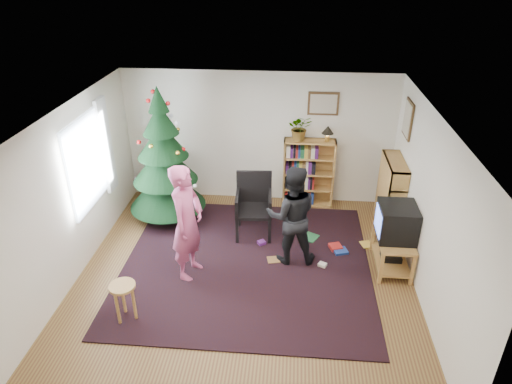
# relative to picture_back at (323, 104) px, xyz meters

# --- Properties ---
(floor) EXTENTS (5.00, 5.00, 0.00)m
(floor) POSITION_rel_picture_back_xyz_m (-1.15, -2.48, -1.95)
(floor) COLOR brown
(floor) RESTS_ON ground
(ceiling) EXTENTS (5.00, 5.00, 0.00)m
(ceiling) POSITION_rel_picture_back_xyz_m (-1.15, -2.48, 0.55)
(ceiling) COLOR white
(ceiling) RESTS_ON wall_back
(wall_back) EXTENTS (5.00, 0.02, 2.50)m
(wall_back) POSITION_rel_picture_back_xyz_m (-1.15, 0.02, -0.70)
(wall_back) COLOR silver
(wall_back) RESTS_ON floor
(wall_front) EXTENTS (5.00, 0.02, 2.50)m
(wall_front) POSITION_rel_picture_back_xyz_m (-1.15, -4.97, -0.70)
(wall_front) COLOR silver
(wall_front) RESTS_ON floor
(wall_left) EXTENTS (0.02, 5.00, 2.50)m
(wall_left) POSITION_rel_picture_back_xyz_m (-3.65, -2.48, -0.70)
(wall_left) COLOR silver
(wall_left) RESTS_ON floor
(wall_right) EXTENTS (0.02, 5.00, 2.50)m
(wall_right) POSITION_rel_picture_back_xyz_m (1.35, -2.48, -0.70)
(wall_right) COLOR silver
(wall_right) RESTS_ON floor
(rug) EXTENTS (3.80, 3.60, 0.02)m
(rug) POSITION_rel_picture_back_xyz_m (-1.15, -2.17, -1.94)
(rug) COLOR black
(rug) RESTS_ON floor
(window_pane) EXTENTS (0.04, 1.20, 1.40)m
(window_pane) POSITION_rel_picture_back_xyz_m (-3.62, -1.88, -0.45)
(window_pane) COLOR silver
(window_pane) RESTS_ON wall_left
(curtain) EXTENTS (0.06, 0.35, 1.60)m
(curtain) POSITION_rel_picture_back_xyz_m (-3.58, -1.18, -0.45)
(curtain) COLOR silver
(curtain) RESTS_ON wall_left
(picture_back) EXTENTS (0.55, 0.03, 0.42)m
(picture_back) POSITION_rel_picture_back_xyz_m (0.00, 0.00, 0.00)
(picture_back) COLOR #4C3319
(picture_back) RESTS_ON wall_back
(picture_right) EXTENTS (0.03, 0.50, 0.60)m
(picture_right) POSITION_rel_picture_back_xyz_m (1.33, -0.73, 0.00)
(picture_right) COLOR #4C3319
(picture_right) RESTS_ON wall_right
(christmas_tree) EXTENTS (1.35, 1.35, 2.45)m
(christmas_tree) POSITION_rel_picture_back_xyz_m (-2.72, -0.89, -0.93)
(christmas_tree) COLOR #3F2816
(christmas_tree) RESTS_ON rug
(bookshelf_back) EXTENTS (0.95, 0.30, 1.30)m
(bookshelf_back) POSITION_rel_picture_back_xyz_m (-0.20, -0.14, -1.29)
(bookshelf_back) COLOR #AC803D
(bookshelf_back) RESTS_ON floor
(bookshelf_right) EXTENTS (0.30, 0.95, 1.30)m
(bookshelf_right) POSITION_rel_picture_back_xyz_m (1.19, -0.91, -1.29)
(bookshelf_right) COLOR #AC803D
(bookshelf_right) RESTS_ON floor
(tv_stand) EXTENTS (0.51, 0.92, 0.55)m
(tv_stand) POSITION_rel_picture_back_xyz_m (1.07, -2.04, -1.62)
(tv_stand) COLOR #AC803D
(tv_stand) RESTS_ON floor
(crt_tv) EXTENTS (0.55, 0.59, 0.52)m
(crt_tv) POSITION_rel_picture_back_xyz_m (1.07, -2.04, -1.14)
(crt_tv) COLOR black
(crt_tv) RESTS_ON tv_stand
(armchair) EXTENTS (0.63, 0.63, 1.09)m
(armchair) POSITION_rel_picture_back_xyz_m (-1.12, -1.22, -1.36)
(armchair) COLOR black
(armchair) RESTS_ON rug
(stool) EXTENTS (0.34, 0.34, 0.57)m
(stool) POSITION_rel_picture_back_xyz_m (-2.62, -3.51, -1.51)
(stool) COLOR #AC803D
(stool) RESTS_ON floor
(person_standing) EXTENTS (0.57, 0.74, 1.79)m
(person_standing) POSITION_rel_picture_back_xyz_m (-1.97, -2.48, -1.05)
(person_standing) COLOR #AA446D
(person_standing) RESTS_ON rug
(person_by_chair) EXTENTS (0.83, 0.67, 1.61)m
(person_by_chair) POSITION_rel_picture_back_xyz_m (-0.48, -2.00, -1.14)
(person_by_chair) COLOR black
(person_by_chair) RESTS_ON rug
(potted_plant) EXTENTS (0.46, 0.41, 0.47)m
(potted_plant) POSITION_rel_picture_back_xyz_m (-0.40, -0.14, -0.42)
(potted_plant) COLOR gray
(potted_plant) RESTS_ON bookshelf_back
(table_lamp) EXTENTS (0.22, 0.22, 0.29)m
(table_lamp) POSITION_rel_picture_back_xyz_m (0.10, -0.14, -0.46)
(table_lamp) COLOR #A57F33
(table_lamp) RESTS_ON bookshelf_back
(floor_clutter) EXTENTS (1.94, 0.97, 0.08)m
(floor_clutter) POSITION_rel_picture_back_xyz_m (-0.07, -1.74, -1.91)
(floor_clutter) COLOR #A51E19
(floor_clutter) RESTS_ON rug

